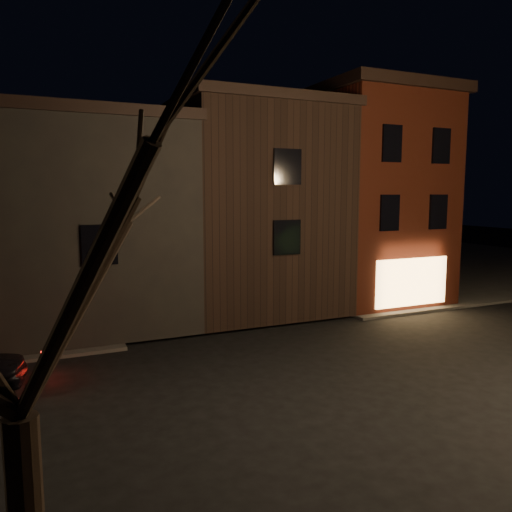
{
  "coord_description": "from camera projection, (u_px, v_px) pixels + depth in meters",
  "views": [
    {
      "loc": [
        -7.77,
        -12.28,
        5.48
      ],
      "look_at": [
        -0.41,
        4.22,
        3.2
      ],
      "focal_mm": 35.0,
      "sensor_mm": 36.0,
      "label": 1
    }
  ],
  "objects": [
    {
      "name": "ground",
      "position": [
        326.0,
        377.0,
        14.96
      ],
      "size": [
        120.0,
        120.0,
        0.0
      ],
      "primitive_type": "plane",
      "color": "black",
      "rests_on": "ground"
    },
    {
      "name": "sidewalk_far_right",
      "position": [
        404.0,
        259.0,
        41.15
      ],
      "size": [
        30.0,
        30.0,
        0.12
      ],
      "primitive_type": "cube",
      "color": "#2D2B28",
      "rests_on": "ground"
    },
    {
      "name": "bare_tree_left",
      "position": [
        6.0,
        198.0,
        4.7
      ],
      "size": [
        5.6,
        5.6,
        7.5
      ],
      "color": "black",
      "rests_on": "sidewalk_near_left"
    },
    {
      "name": "row_building_a",
      "position": [
        239.0,
        206.0,
        24.47
      ],
      "size": [
        7.3,
        10.3,
        9.4
      ],
      "color": "black",
      "rests_on": "ground"
    },
    {
      "name": "row_building_b",
      "position": [
        85.0,
        220.0,
        21.6
      ],
      "size": [
        7.8,
        10.3,
        8.4
      ],
      "color": "black",
      "rests_on": "ground"
    },
    {
      "name": "corner_building",
      "position": [
        362.0,
        195.0,
        26.1
      ],
      "size": [
        6.5,
        8.5,
        10.5
      ],
      "color": "#49180D",
      "rests_on": "ground"
    }
  ]
}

